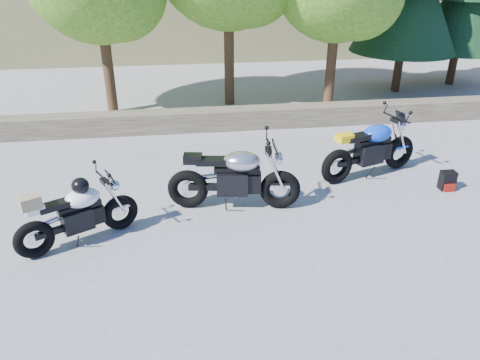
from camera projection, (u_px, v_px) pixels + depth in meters
name	position (u px, v px, depth m)	size (l,w,h in m)	color
ground	(236.00, 256.00, 6.92)	(90.00, 90.00, 0.00)	gray
stone_wall	(208.00, 120.00, 11.70)	(22.00, 0.55, 0.50)	#463D2E
silver_bike	(235.00, 178.00, 7.98)	(2.30, 0.73, 1.16)	black
white_bike	(77.00, 213.00, 7.02)	(1.76, 1.04, 1.06)	black
blue_bike	(371.00, 149.00, 9.16)	(2.20, 0.97, 1.14)	black
backpack	(448.00, 181.00, 8.77)	(0.27, 0.23, 0.36)	black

